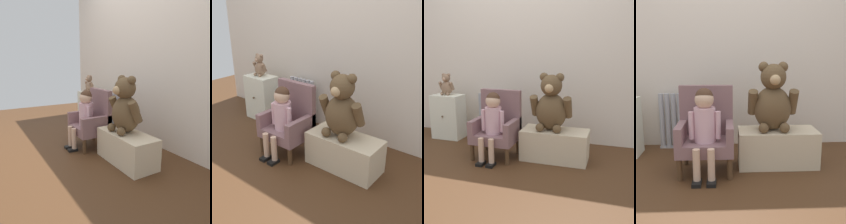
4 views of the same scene
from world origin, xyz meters
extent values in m
plane|color=#482C17|center=(0.00, 0.00, 0.00)|extent=(6.00, 6.00, 0.00)
cube|color=beige|center=(0.00, 1.11, 1.20)|extent=(3.80, 0.05, 2.40)
cylinder|color=#A8A8B1|center=(-0.57, 0.98, 0.30)|extent=(0.05, 0.05, 0.55)
cylinder|color=#A8A8B1|center=(-0.50, 0.98, 0.30)|extent=(0.05, 0.05, 0.55)
cylinder|color=#A8A8B1|center=(-0.44, 0.98, 0.30)|extent=(0.05, 0.05, 0.55)
cylinder|color=#A8A8B1|center=(-0.38, 0.98, 0.30)|extent=(0.05, 0.05, 0.55)
cylinder|color=#A8A8B1|center=(-0.32, 0.98, 0.30)|extent=(0.05, 0.05, 0.55)
cylinder|color=#A8A8B1|center=(-0.26, 0.98, 0.30)|extent=(0.05, 0.05, 0.55)
cube|color=#A8A8B1|center=(-0.41, 0.98, 0.01)|extent=(0.37, 0.05, 0.02)
cube|color=#815D61|center=(-0.07, 0.35, 0.23)|extent=(0.45, 0.39, 0.10)
cube|color=#815D61|center=(-0.07, 0.52, 0.49)|extent=(0.45, 0.06, 0.43)
cube|color=#815D61|center=(-0.27, 0.35, 0.35)|extent=(0.06, 0.39, 0.14)
cube|color=#815D61|center=(0.13, 0.35, 0.35)|extent=(0.06, 0.39, 0.14)
cylinder|color=#4C331E|center=(-0.27, 0.19, 0.09)|extent=(0.04, 0.04, 0.18)
cylinder|color=#4C331E|center=(0.12, 0.19, 0.09)|extent=(0.04, 0.04, 0.18)
cylinder|color=#4C331E|center=(-0.27, 0.52, 0.09)|extent=(0.04, 0.04, 0.18)
cylinder|color=#4C331E|center=(0.12, 0.52, 0.09)|extent=(0.04, 0.04, 0.18)
cylinder|color=beige|center=(-0.07, 0.31, 0.42)|extent=(0.17, 0.17, 0.28)
sphere|color=#D8AD8E|center=(-0.07, 0.31, 0.62)|extent=(0.15, 0.15, 0.15)
sphere|color=#472D1E|center=(-0.07, 0.32, 0.64)|extent=(0.14, 0.14, 0.14)
cylinder|color=#D8AD8E|center=(-0.13, 0.12, 0.15)|extent=(0.06, 0.06, 0.25)
cube|color=black|center=(-0.13, 0.10, 0.01)|extent=(0.07, 0.11, 0.03)
cylinder|color=#D8AD8E|center=(-0.02, 0.12, 0.15)|extent=(0.06, 0.06, 0.25)
cube|color=black|center=(-0.02, 0.10, 0.01)|extent=(0.07, 0.11, 0.03)
cylinder|color=beige|center=(-0.18, 0.29, 0.42)|extent=(0.04, 0.04, 0.22)
cylinder|color=beige|center=(0.03, 0.29, 0.42)|extent=(0.04, 0.04, 0.22)
cube|color=beige|center=(0.55, 0.48, 0.16)|extent=(0.68, 0.32, 0.32)
ellipsoid|color=brown|center=(0.50, 0.49, 0.51)|extent=(0.32, 0.28, 0.38)
sphere|color=brown|center=(0.50, 0.48, 0.78)|extent=(0.22, 0.22, 0.22)
sphere|color=tan|center=(0.50, 0.38, 0.76)|extent=(0.09, 0.09, 0.09)
sphere|color=brown|center=(0.42, 0.49, 0.86)|extent=(0.09, 0.09, 0.09)
sphere|color=brown|center=(0.58, 0.49, 0.86)|extent=(0.09, 0.09, 0.09)
cylinder|color=brown|center=(0.33, 0.48, 0.57)|extent=(0.08, 0.17, 0.23)
cylinder|color=brown|center=(0.67, 0.48, 0.57)|extent=(0.08, 0.17, 0.23)
sphere|color=brown|center=(0.41, 0.38, 0.36)|extent=(0.09, 0.09, 0.09)
sphere|color=brown|center=(0.59, 0.38, 0.36)|extent=(0.09, 0.09, 0.09)
camera|label=1|loc=(2.27, -0.81, 1.02)|focal=35.00mm
camera|label=2|loc=(1.75, -1.44, 1.51)|focal=45.00mm
camera|label=3|loc=(1.14, -2.25, 1.15)|focal=45.00mm
camera|label=4|loc=(0.11, -1.86, 0.97)|focal=45.00mm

